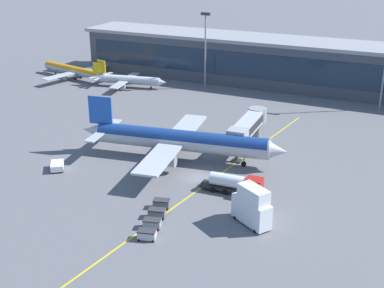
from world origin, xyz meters
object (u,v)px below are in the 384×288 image
(pushback_tug, at_px, (57,165))
(baggage_cart_1, at_px, (152,223))
(commuter_jet_near, at_px, (127,80))
(baggage_cart_0, at_px, (147,235))
(commuter_jet_far, at_px, (75,71))
(main_airliner, at_px, (180,140))
(baggage_cart_2, at_px, (157,213))
(catering_lift, at_px, (252,206))
(baggage_cart_3, at_px, (162,203))
(fuel_tanker, at_px, (236,184))

(pushback_tug, distance_m, baggage_cart_1, 28.81)
(baggage_cart_1, height_order, commuter_jet_near, commuter_jet_near)
(baggage_cart_0, bearing_deg, commuter_jet_far, 133.33)
(main_airliner, distance_m, pushback_tug, 23.70)
(commuter_jet_near, bearing_deg, baggage_cart_2, -54.53)
(baggage_cart_0, xyz_separation_m, commuter_jet_near, (-47.25, 69.99, 1.39))
(pushback_tug, relative_size, commuter_jet_near, 0.19)
(main_airliner, relative_size, baggage_cart_1, 14.04)
(commuter_jet_far, bearing_deg, baggage_cart_1, -45.79)
(catering_lift, bearing_deg, main_airliner, 139.95)
(main_airliner, height_order, baggage_cart_2, main_airliner)
(baggage_cart_3, relative_size, commuter_jet_far, 0.10)
(baggage_cart_3, distance_m, commuter_jet_far, 89.77)
(pushback_tug, height_order, catering_lift, catering_lift)
(fuel_tanker, height_order, baggage_cart_0, fuel_tanker)
(fuel_tanker, bearing_deg, baggage_cart_3, -131.20)
(catering_lift, xyz_separation_m, baggage_cart_0, (-12.16, -10.57, -2.28))
(main_airliner, xyz_separation_m, baggage_cart_0, (9.05, -28.39, -3.23))
(baggage_cart_0, bearing_deg, fuel_tanker, 72.26)
(pushback_tug, relative_size, catering_lift, 0.62)
(main_airliner, xyz_separation_m, commuter_jet_far, (-58.32, 43.02, -1.49))
(main_airliner, relative_size, fuel_tanker, 3.82)
(pushback_tug, xyz_separation_m, baggage_cart_3, (24.91, -4.71, -0.07))
(baggage_cart_2, relative_size, commuter_jet_near, 0.12)
(commuter_jet_far, bearing_deg, baggage_cart_3, -43.85)
(baggage_cart_1, distance_m, baggage_cart_3, 6.40)
(catering_lift, distance_m, baggage_cart_1, 15.21)
(catering_lift, relative_size, commuter_jet_far, 0.23)
(baggage_cart_1, bearing_deg, pushback_tug, 157.85)
(baggage_cart_0, distance_m, baggage_cart_1, 3.20)
(fuel_tanker, bearing_deg, commuter_jet_far, 144.69)
(catering_lift, xyz_separation_m, commuter_jet_near, (-59.41, 59.42, -0.89))
(fuel_tanker, xyz_separation_m, baggage_cart_3, (-8.83, -10.08, -0.96))
(catering_lift, xyz_separation_m, baggage_cart_3, (-14.81, -1.34, -2.28))
(catering_lift, distance_m, baggage_cart_0, 16.27)
(baggage_cart_1, bearing_deg, baggage_cart_3, 106.02)
(commuter_jet_far, distance_m, commuter_jet_near, 20.17)
(main_airliner, distance_m, baggage_cart_2, 23.62)
(baggage_cart_3, bearing_deg, fuel_tanker, 48.80)
(main_airliner, relative_size, commuter_jet_far, 1.37)
(catering_lift, height_order, baggage_cart_2, catering_lift)
(main_airliner, distance_m, baggage_cart_1, 26.79)
(baggage_cart_2, bearing_deg, fuel_tanker, 58.88)
(pushback_tug, bearing_deg, catering_lift, -4.85)
(commuter_jet_near, bearing_deg, baggage_cart_0, -55.97)
(fuel_tanker, distance_m, pushback_tug, 34.18)
(fuel_tanker, distance_m, baggage_cart_0, 20.30)
(baggage_cart_2, relative_size, baggage_cart_3, 1.00)
(catering_lift, bearing_deg, commuter_jet_far, 142.58)
(catering_lift, relative_size, baggage_cart_0, 2.39)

